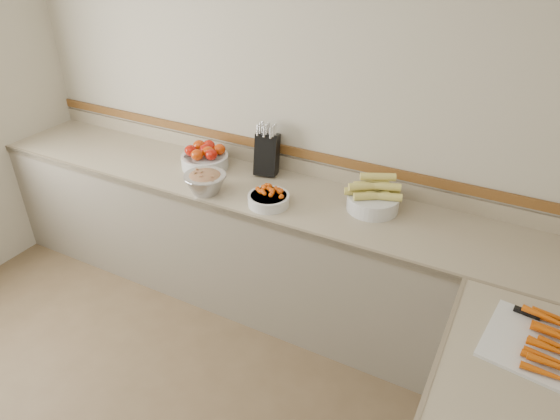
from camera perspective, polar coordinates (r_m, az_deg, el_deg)
The scene contains 8 objects.
back_wall at distance 3.30m, azimuth -0.06°, elevation 11.13°, with size 4.00×4.00×0.00m, color #B0A791.
counter_back at distance 3.44m, azimuth -2.60°, elevation -3.93°, with size 4.00×0.65×1.08m.
knife_block at distance 3.32m, azimuth -1.50°, elevation 6.52°, with size 0.18×0.21×0.36m.
tomato_bowl at distance 3.48m, azimuth -8.56°, elevation 6.00°, with size 0.33×0.33×0.16m.
cherry_tomato_bowl at distance 2.99m, azimuth -1.32°, elevation 1.38°, with size 0.25×0.25×0.13m.
corn_bowl at distance 2.97m, azimuth 10.59°, elevation 1.37°, with size 0.34×0.31×0.23m.
rhubarb_bowl at distance 3.14m, azimuth -8.54°, elevation 3.25°, with size 0.27×0.27×0.15m.
cutting_board at distance 2.34m, azimuth 28.65°, elevation -13.61°, with size 0.55×0.45×0.07m.
Camera 1 is at (1.46, -0.74, 2.42)m, focal length 32.00 mm.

